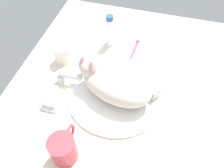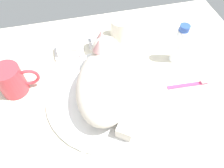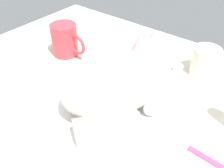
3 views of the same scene
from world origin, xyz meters
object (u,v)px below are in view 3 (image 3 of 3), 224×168
(soap_bar, at_px, (134,49))
(rinse_cup, at_px, (205,61))
(faucet, at_px, (161,59))
(coffee_mug, at_px, (65,40))
(cat, at_px, (122,80))

(soap_bar, bearing_deg, rinse_cup, 11.15)
(faucet, bearing_deg, rinse_cup, 22.33)
(faucet, height_order, coffee_mug, coffee_mug)
(cat, xyz_separation_m, rinse_cup, (0.10, 0.24, -0.03))
(rinse_cup, bearing_deg, cat, -113.24)
(faucet, xyz_separation_m, cat, (0.01, -0.20, 0.04))
(coffee_mug, bearing_deg, soap_bar, 35.51)
(cat, xyz_separation_m, soap_bar, (-0.10, 0.20, -0.05))
(faucet, height_order, rinse_cup, rinse_cup)
(coffee_mug, distance_m, rinse_cup, 0.41)
(coffee_mug, relative_size, rinse_cup, 1.57)
(rinse_cup, bearing_deg, coffee_mug, -156.62)
(faucet, relative_size, soap_bar, 1.85)
(faucet, distance_m, soap_bar, 0.10)
(coffee_mug, distance_m, soap_bar, 0.21)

